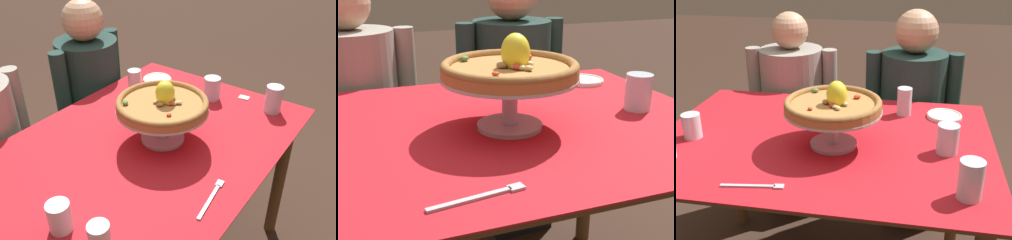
# 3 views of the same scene
# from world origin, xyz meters

# --- Properties ---
(dining_table) EXTENTS (1.31, 0.96, 0.77)m
(dining_table) POSITION_xyz_m (0.00, 0.00, 0.66)
(dining_table) COLOR brown
(dining_table) RESTS_ON ground
(pizza_stand) EXTENTS (0.36, 0.36, 0.14)m
(pizza_stand) POSITION_xyz_m (0.05, -0.04, 0.87)
(pizza_stand) COLOR #B7B7C1
(pizza_stand) RESTS_ON dining_table
(pizza) EXTENTS (0.36, 0.36, 0.11)m
(pizza) POSITION_xyz_m (0.05, -0.04, 0.93)
(pizza) COLOR #AD753D
(pizza) RESTS_ON pizza_stand
(water_glass_front_right) EXTENTS (0.08, 0.08, 0.13)m
(water_glass_front_right) POSITION_xyz_m (0.53, -0.32, 0.82)
(water_glass_front_right) COLOR silver
(water_glass_front_right) RESTS_ON dining_table
(water_glass_side_right) EXTENTS (0.08, 0.08, 0.11)m
(water_glass_side_right) POSITION_xyz_m (0.47, -0.03, 0.82)
(water_glass_side_right) COLOR silver
(water_glass_side_right) RESTS_ON dining_table
(water_glass_side_left) EXTENTS (0.07, 0.07, 0.10)m
(water_glass_side_left) POSITION_xyz_m (-0.51, -0.08, 0.81)
(water_glass_side_left) COLOR silver
(water_glass_side_left) RESTS_ON dining_table
(water_glass_back_right) EXTENTS (0.06, 0.06, 0.12)m
(water_glass_back_right) POSITION_xyz_m (0.30, 0.31, 0.82)
(water_glass_back_right) COLOR silver
(water_glass_back_right) RESTS_ON dining_table
(side_plate) EXTENTS (0.15, 0.15, 0.02)m
(side_plate) POSITION_xyz_m (0.48, 0.31, 0.78)
(side_plate) COLOR white
(side_plate) RESTS_ON dining_table
(dinner_fork) EXTENTS (0.20, 0.05, 0.01)m
(dinner_fork) POSITION_xyz_m (-0.13, -0.38, 0.77)
(dinner_fork) COLOR #B7B7C1
(dinner_fork) RESTS_ON dining_table
(sugar_packet) EXTENTS (0.04, 0.05, 0.00)m
(sugar_packet) POSITION_xyz_m (0.57, -0.16, 0.77)
(sugar_packet) COLOR white
(sugar_packet) RESTS_ON dining_table
(diner_right) EXTENTS (0.49, 0.36, 1.18)m
(diner_right) POSITION_xyz_m (0.33, 0.67, 0.57)
(diner_right) COLOR black
(diner_right) RESTS_ON ground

